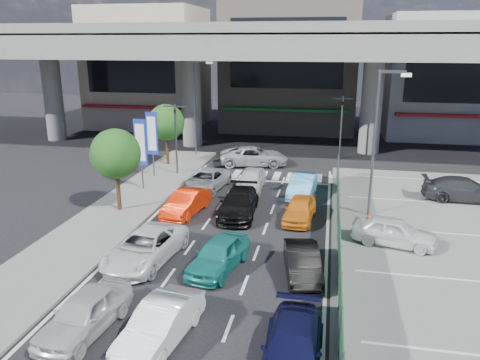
% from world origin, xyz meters
% --- Properties ---
extents(ground, '(120.00, 120.00, 0.00)m').
position_xyz_m(ground, '(0.00, 0.00, 0.00)').
color(ground, black).
rests_on(ground, ground).
extents(parking_lot, '(12.00, 28.00, 0.06)m').
position_xyz_m(parking_lot, '(11.00, 2.00, 0.03)').
color(parking_lot, slate).
rests_on(parking_lot, ground).
extents(sidewalk_left, '(4.00, 30.00, 0.12)m').
position_xyz_m(sidewalk_left, '(-7.00, 4.00, 0.06)').
color(sidewalk_left, slate).
rests_on(sidewalk_left, ground).
extents(fence_run, '(0.16, 22.00, 1.80)m').
position_xyz_m(fence_run, '(5.30, 1.00, 0.90)').
color(fence_run, '#1D5530').
rests_on(fence_run, ground).
extents(expressway, '(64.00, 14.00, 10.75)m').
position_xyz_m(expressway, '(0.00, 22.00, 8.76)').
color(expressway, slate).
rests_on(expressway, ground).
extents(building_west, '(12.00, 10.90, 13.00)m').
position_xyz_m(building_west, '(-16.00, 31.97, 6.49)').
color(building_west, '#9F9480').
rests_on(building_west, ground).
extents(building_center, '(14.00, 10.90, 15.00)m').
position_xyz_m(building_center, '(0.00, 32.97, 7.49)').
color(building_center, gray).
rests_on(building_center, ground).
extents(building_east, '(12.00, 10.90, 12.00)m').
position_xyz_m(building_east, '(16.00, 31.97, 5.99)').
color(building_east, gray).
rests_on(building_east, ground).
extents(traffic_light_left, '(1.60, 1.24, 5.20)m').
position_xyz_m(traffic_light_left, '(-6.20, 12.00, 3.94)').
color(traffic_light_left, '#595B60').
rests_on(traffic_light_left, ground).
extents(traffic_light_right, '(1.60, 1.24, 5.20)m').
position_xyz_m(traffic_light_right, '(5.50, 19.00, 3.94)').
color(traffic_light_right, '#595B60').
rests_on(traffic_light_right, ground).
extents(street_lamp_right, '(1.65, 0.22, 8.00)m').
position_xyz_m(street_lamp_right, '(7.17, 6.00, 4.77)').
color(street_lamp_right, '#595B60').
rests_on(street_lamp_right, ground).
extents(street_lamp_left, '(1.65, 0.22, 8.00)m').
position_xyz_m(street_lamp_left, '(-6.33, 18.00, 4.77)').
color(street_lamp_left, '#595B60').
rests_on(street_lamp_left, ground).
extents(signboard_near, '(0.80, 0.14, 4.70)m').
position_xyz_m(signboard_near, '(-7.20, 7.99, 3.06)').
color(signboard_near, '#595B60').
rests_on(signboard_near, ground).
extents(signboard_far, '(0.80, 0.14, 4.70)m').
position_xyz_m(signboard_far, '(-7.60, 10.99, 3.06)').
color(signboard_far, '#595B60').
rests_on(signboard_far, ground).
extents(tree_near, '(2.80, 2.80, 4.80)m').
position_xyz_m(tree_near, '(-7.00, 4.00, 3.39)').
color(tree_near, '#382314').
rests_on(tree_near, ground).
extents(tree_far, '(2.80, 2.80, 4.80)m').
position_xyz_m(tree_far, '(-7.80, 14.50, 3.39)').
color(tree_far, '#382314').
rests_on(tree_far, ground).
extents(van_white_back_left, '(2.14, 4.22, 1.38)m').
position_xyz_m(van_white_back_left, '(-3.07, -7.08, 0.69)').
color(van_white_back_left, silver).
rests_on(van_white_back_left, ground).
extents(hatch_white_back_mid, '(2.02, 4.23, 1.34)m').
position_xyz_m(hatch_white_back_mid, '(-0.38, -7.17, 0.67)').
color(hatch_white_back_mid, white).
rests_on(hatch_white_back_mid, ground).
extents(minivan_navy_back, '(1.82, 4.38, 1.27)m').
position_xyz_m(minivan_navy_back, '(3.89, -7.53, 0.63)').
color(minivan_navy_back, '#0E0F34').
rests_on(minivan_navy_back, ground).
extents(sedan_white_mid_left, '(2.86, 5.20, 1.38)m').
position_xyz_m(sedan_white_mid_left, '(-3.07, -1.77, 0.69)').
color(sedan_white_mid_left, white).
rests_on(sedan_white_mid_left, ground).
extents(taxi_teal_mid, '(2.39, 4.26, 1.37)m').
position_xyz_m(taxi_teal_mid, '(0.27, -1.87, 0.69)').
color(taxi_teal_mid, '#1B8379').
rests_on(taxi_teal_mid, ground).
extents(hatch_black_mid_right, '(1.98, 4.02, 1.27)m').
position_xyz_m(hatch_black_mid_right, '(3.83, -1.85, 0.63)').
color(hatch_black_mid_right, black).
rests_on(hatch_black_mid_right, ground).
extents(taxi_orange_left, '(2.01, 4.23, 1.34)m').
position_xyz_m(taxi_orange_left, '(-3.09, 4.34, 0.67)').
color(taxi_orange_left, red).
rests_on(taxi_orange_left, ground).
extents(sedan_black_mid, '(2.17, 4.85, 1.38)m').
position_xyz_m(sedan_black_mid, '(-0.16, 4.69, 0.69)').
color(sedan_black_mid, black).
rests_on(sedan_black_mid, ground).
extents(taxi_orange_right, '(1.81, 3.86, 1.28)m').
position_xyz_m(taxi_orange_right, '(3.25, 4.55, 0.64)').
color(taxi_orange_right, orange).
rests_on(taxi_orange_right, ground).
extents(wagon_silver_front_left, '(2.77, 4.95, 1.31)m').
position_xyz_m(wagon_silver_front_left, '(-3.18, 8.87, 0.65)').
color(wagon_silver_front_left, '#ADB1B5').
rests_on(wagon_silver_front_left, ground).
extents(sedan_white_front_mid, '(1.63, 4.05, 1.38)m').
position_xyz_m(sedan_white_front_mid, '(-0.29, 9.54, 0.69)').
color(sedan_white_front_mid, silver).
rests_on(sedan_white_front_mid, ground).
extents(kei_truck_front_right, '(1.78, 4.29, 1.38)m').
position_xyz_m(kei_truck_front_right, '(3.12, 8.84, 0.69)').
color(kei_truck_front_right, '#55ABDA').
rests_on(kei_truck_front_right, ground).
extents(crossing_wagon_silver, '(5.66, 3.34, 1.48)m').
position_xyz_m(crossing_wagon_silver, '(-1.13, 15.72, 0.74)').
color(crossing_wagon_silver, '#A5A8AD').
rests_on(crossing_wagon_silver, ground).
extents(parked_sedan_white, '(4.21, 2.52, 1.34)m').
position_xyz_m(parked_sedan_white, '(7.90, 2.07, 0.73)').
color(parked_sedan_white, white).
rests_on(parked_sedan_white, parking_lot).
extents(parked_sedan_dgrey, '(4.93, 2.10, 1.42)m').
position_xyz_m(parked_sedan_dgrey, '(12.86, 9.63, 0.77)').
color(parked_sedan_dgrey, '#303035').
rests_on(parked_sedan_dgrey, parking_lot).
extents(traffic_cone, '(0.49, 0.49, 0.77)m').
position_xyz_m(traffic_cone, '(6.83, 4.17, 0.44)').
color(traffic_cone, red).
rests_on(traffic_cone, parking_lot).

